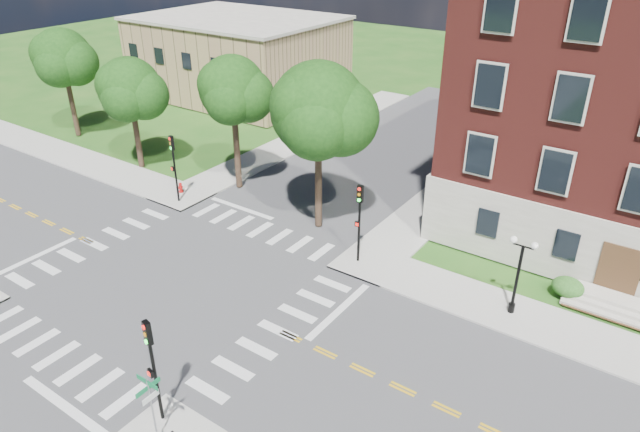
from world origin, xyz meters
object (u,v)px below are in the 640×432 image
Objects in this scene: traffic_signal_se at (152,359)px; twin_lamp_west at (518,272)px; traffic_signal_ne at (359,214)px; traffic_signal_nw at (174,160)px; fire_hydrant at (181,188)px; street_sign_pole at (150,399)px.

traffic_signal_se is 1.13× the size of twin_lamp_west.
traffic_signal_ne is 1.00× the size of traffic_signal_nw.
fire_hydrant is (-0.91, 1.08, -2.72)m from traffic_signal_nw.
twin_lamp_west reaches higher than street_sign_pole.
twin_lamp_west is 17.76m from street_sign_pole.
traffic_signal_ne is 15.36m from street_sign_pole.
traffic_signal_se is 1.44m from street_sign_pole.
twin_lamp_west is 1.36× the size of street_sign_pole.
traffic_signal_se is at bearing 130.98° from street_sign_pole.
traffic_signal_se reaches higher than street_sign_pole.
traffic_signal_ne is 15.60m from fire_hydrant.
twin_lamp_west is at bearing 58.16° from traffic_signal_se.
street_sign_pole is (0.47, -15.33, -0.88)m from traffic_signal_ne.
traffic_signal_nw reaches higher than twin_lamp_west.
fire_hydrant is (-24.24, 0.30, -2.06)m from twin_lamp_west.
twin_lamp_west reaches higher than fire_hydrant.
traffic_signal_ne is 1.13× the size of twin_lamp_west.
traffic_signal_ne reaches higher than twin_lamp_west.
traffic_signal_se and traffic_signal_ne have the same top height.
twin_lamp_west is 24.33m from fire_hydrant.
street_sign_pole is at bearing -45.21° from fire_hydrant.
traffic_signal_ne is at bearing -178.03° from twin_lamp_west.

